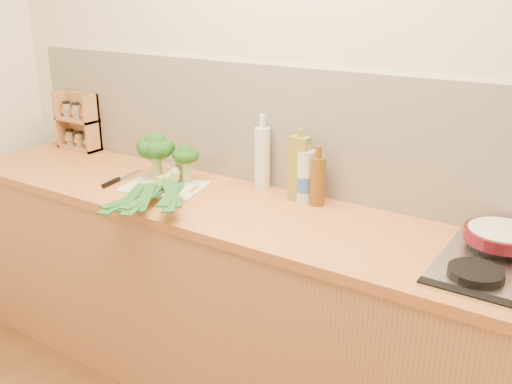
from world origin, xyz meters
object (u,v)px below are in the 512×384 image
at_px(skillet, 503,235).
at_px(chopping_board, 164,187).
at_px(chefs_knife, 116,181).
at_px(spice_rack, 80,124).

bearing_deg(skillet, chopping_board, -163.36).
distance_m(chopping_board, chefs_knife, 0.25).
bearing_deg(skillet, chefs_knife, -162.03).
relative_size(chefs_knife, skillet, 0.79).
height_order(skillet, spice_rack, spice_rack).
bearing_deg(chopping_board, chefs_knife, -178.80).
xyz_separation_m(chopping_board, chefs_knife, (-0.24, -0.06, 0.00)).
xyz_separation_m(skillet, spice_rack, (-2.24, 0.10, 0.08)).
distance_m(chopping_board, spice_rack, 0.89).
relative_size(skillet, spice_rack, 1.17).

